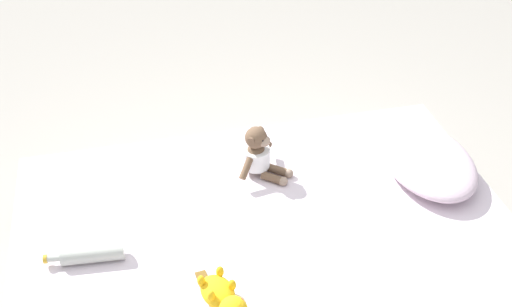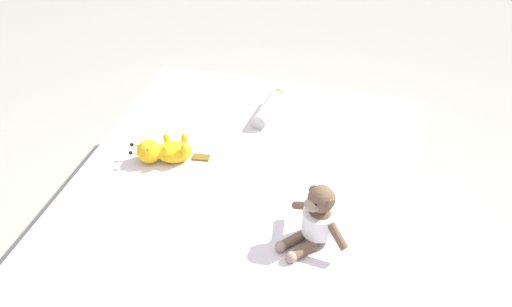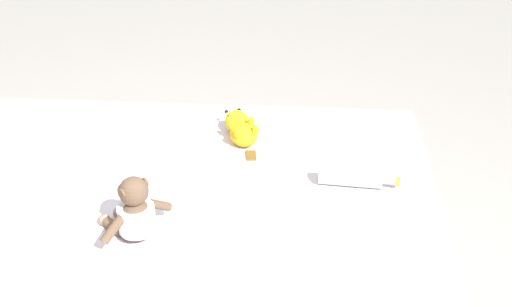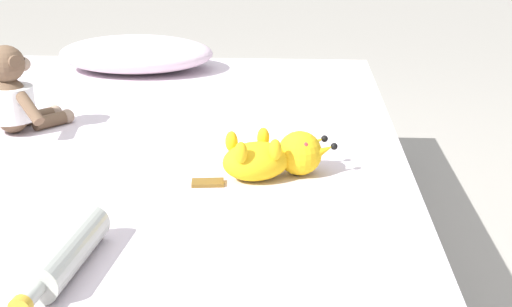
% 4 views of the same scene
% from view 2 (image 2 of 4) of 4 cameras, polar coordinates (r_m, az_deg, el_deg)
% --- Properties ---
extents(ground_plane, '(16.00, 16.00, 0.00)m').
position_cam_2_polar(ground_plane, '(2.50, -2.31, -12.59)').
color(ground_plane, '#9E998E').
extents(bed, '(1.39, 2.05, 0.40)m').
position_cam_2_polar(bed, '(2.35, -2.43, -9.48)').
color(bed, '#B2B2B7').
rests_on(bed, ground_plane).
extents(plush_monkey, '(0.26, 0.25, 0.24)m').
position_cam_2_polar(plush_monkey, '(2.06, 5.96, -6.38)').
color(plush_monkey, brown).
rests_on(plush_monkey, bed).
extents(plush_yellow_creature, '(0.32, 0.18, 0.10)m').
position_cam_2_polar(plush_yellow_creature, '(2.46, -8.96, 0.24)').
color(plush_yellow_creature, yellow).
rests_on(plush_yellow_creature, bed).
extents(glass_bottle, '(0.09, 0.30, 0.07)m').
position_cam_2_polar(glass_bottle, '(2.72, 1.14, 4.30)').
color(glass_bottle, '#B7BCB2').
rests_on(glass_bottle, bed).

